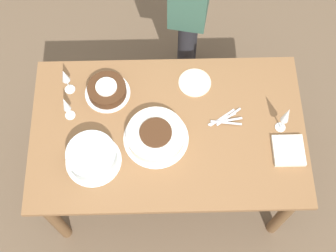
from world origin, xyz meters
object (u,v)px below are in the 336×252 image
(cake_back_decorated, at_px, (92,157))
(wine_glass_far, at_px, (65,77))
(wine_glass_extra, at_px, (286,115))
(wine_glass_near, at_px, (66,105))
(cake_center_white, at_px, (156,136))
(cake_front_chocolate, at_px, (107,90))

(cake_back_decorated, distance_m, wine_glass_far, 0.47)
(wine_glass_extra, bearing_deg, cake_back_decorated, 9.72)
(wine_glass_far, bearing_deg, wine_glass_extra, 167.35)
(wine_glass_near, distance_m, wine_glass_far, 0.16)
(wine_glass_near, bearing_deg, wine_glass_far, -85.74)
(wine_glass_extra, bearing_deg, wine_glass_near, -4.83)
(cake_back_decorated, relative_size, wine_glass_near, 1.50)
(cake_center_white, distance_m, cake_back_decorated, 0.35)
(wine_glass_near, xyz_separation_m, wine_glass_extra, (-1.15, 0.10, 0.02))
(wine_glass_near, bearing_deg, cake_center_white, 162.50)
(cake_back_decorated, distance_m, wine_glass_near, 0.31)
(cake_front_chocolate, relative_size, cake_back_decorated, 0.87)
(cake_center_white, relative_size, cake_back_decorated, 1.19)
(wine_glass_extra, bearing_deg, cake_center_white, 4.35)
(cake_front_chocolate, relative_size, wine_glass_extra, 1.15)
(wine_glass_near, xyz_separation_m, wine_glass_far, (0.01, -0.16, 0.01))
(wine_glass_near, bearing_deg, wine_glass_extra, 175.17)
(cake_front_chocolate, distance_m, wine_glass_extra, 0.98)
(cake_center_white, distance_m, wine_glass_extra, 0.69)
(wine_glass_extra, bearing_deg, wine_glass_far, -12.65)
(cake_back_decorated, height_order, wine_glass_extra, wine_glass_extra)
(cake_front_chocolate, height_order, cake_back_decorated, cake_back_decorated)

